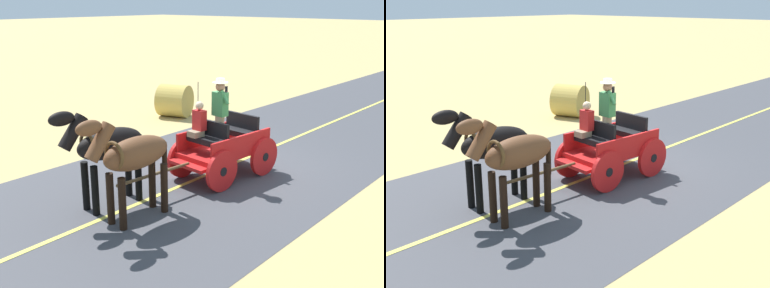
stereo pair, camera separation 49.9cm
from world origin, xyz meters
TOP-DOWN VIEW (x-y plane):
  - ground_plane at (0.00, 0.00)m, footprint 200.00×200.00m
  - road_surface at (0.00, 0.00)m, footprint 6.70×160.00m
  - road_centre_stripe at (0.00, 0.00)m, footprint 0.12×160.00m
  - horse_drawn_carriage at (-0.33, 0.68)m, footprint 1.62×4.52m
  - horse_near_side at (-0.50, 3.74)m, footprint 0.62×2.13m
  - horse_off_side at (0.38, 3.66)m, footprint 0.71×2.14m
  - hay_bale at (4.92, -3.28)m, footprint 1.42×1.49m

SIDE VIEW (x-z plane):
  - ground_plane at x=0.00m, z-range 0.00..0.00m
  - road_surface at x=0.00m, z-range 0.00..0.01m
  - road_centre_stripe at x=0.00m, z-range 0.01..0.01m
  - hay_bale at x=4.92m, z-range 0.00..1.20m
  - horse_drawn_carriage at x=-0.33m, z-range -0.43..2.07m
  - horse_near_side at x=-0.50m, z-range 0.22..2.43m
  - horse_off_side at x=0.38m, z-range 0.22..2.43m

